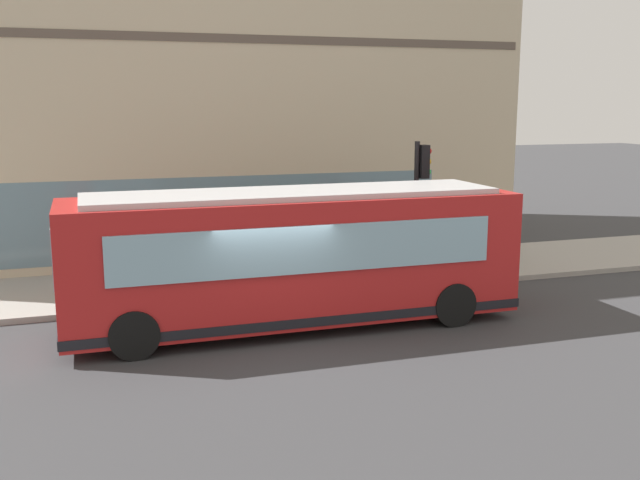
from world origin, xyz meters
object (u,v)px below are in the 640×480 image
object	(u,v)px
traffic_light_near_corner	(421,184)
pedestrian_by_light_pole	(314,244)
fire_hydrant	(233,256)
city_bus_nearside	(293,258)
pedestrian_walking_along_curb	(267,238)
pedestrian_near_building_entrance	(415,231)
newspaper_vending_box	(210,265)

from	to	relation	value
traffic_light_near_corner	pedestrian_by_light_pole	distance (m)	3.32
fire_hydrant	pedestrian_by_light_pole	world-z (taller)	pedestrian_by_light_pole
city_bus_nearside	pedestrian_by_light_pole	xyz separation A→B (m)	(3.18, -1.49, -0.35)
pedestrian_by_light_pole	city_bus_nearside	bearing A→B (deg)	154.94
traffic_light_near_corner	pedestrian_by_light_pole	world-z (taller)	traffic_light_near_corner
pedestrian_walking_along_curb	pedestrian_by_light_pole	size ratio (longest dim) A/B	1.00
pedestrian_near_building_entrance	newspaper_vending_box	world-z (taller)	pedestrian_near_building_entrance
city_bus_nearside	pedestrian_by_light_pole	world-z (taller)	city_bus_nearside
city_bus_nearside	pedestrian_walking_along_curb	bearing A→B (deg)	-6.18
traffic_light_near_corner	city_bus_nearside	bearing A→B (deg)	120.87
traffic_light_near_corner	newspaper_vending_box	size ratio (longest dim) A/B	4.22
city_bus_nearside	pedestrian_by_light_pole	distance (m)	3.53
fire_hydrant	newspaper_vending_box	xyz separation A→B (m)	(-1.43, 0.94, 0.09)
pedestrian_walking_along_curb	pedestrian_by_light_pole	xyz separation A→B (m)	(-1.22, -1.01, 0.00)
city_bus_nearside	newspaper_vending_box	size ratio (longest dim) A/B	11.16
pedestrian_near_building_entrance	city_bus_nearside	bearing A→B (deg)	132.60
pedestrian_by_light_pole	newspaper_vending_box	bearing A→B (deg)	72.28
pedestrian_by_light_pole	pedestrian_near_building_entrance	bearing A→B (deg)	-65.90
traffic_light_near_corner	pedestrian_by_light_pole	size ratio (longest dim) A/B	2.08
pedestrian_walking_along_curb	newspaper_vending_box	world-z (taller)	pedestrian_walking_along_curb
pedestrian_walking_along_curb	pedestrian_near_building_entrance	bearing A→B (deg)	-84.11
city_bus_nearside	traffic_light_near_corner	size ratio (longest dim) A/B	2.65
fire_hydrant	pedestrian_near_building_entrance	bearing A→B (deg)	-95.94
traffic_light_near_corner	pedestrian_walking_along_curb	bearing A→B (deg)	65.05
pedestrian_walking_along_curb	newspaper_vending_box	size ratio (longest dim) A/B	2.02
pedestrian_near_building_entrance	pedestrian_walking_along_curb	size ratio (longest dim) A/B	0.86
pedestrian_by_light_pole	pedestrian_walking_along_curb	bearing A→B (deg)	39.71
city_bus_nearside	pedestrian_near_building_entrance	world-z (taller)	city_bus_nearside
pedestrian_walking_along_curb	pedestrian_by_light_pole	distance (m)	1.58
traffic_light_near_corner	newspaper_vending_box	distance (m)	6.15
fire_hydrant	pedestrian_near_building_entrance	distance (m)	5.66
pedestrian_near_building_entrance	pedestrian_by_light_pole	bearing A→B (deg)	114.10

